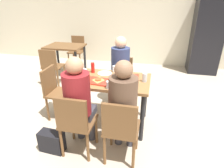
{
  "coord_description": "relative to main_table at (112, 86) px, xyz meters",
  "views": [
    {
      "loc": [
        0.57,
        -2.48,
        1.84
      ],
      "look_at": [
        0.0,
        0.0,
        0.68
      ],
      "focal_mm": 30.63,
      "sensor_mm": 36.0,
      "label": 1
    }
  ],
  "objects": [
    {
      "name": "main_table",
      "position": [
        0.0,
        0.0,
        0.0
      ],
      "size": [
        1.09,
        0.73,
        0.76
      ],
      "color": "olive",
      "rests_on": "ground_plane"
    },
    {
      "name": "tray_red_far",
      "position": [
        0.19,
        0.11,
        0.12
      ],
      "size": [
        0.38,
        0.28,
        0.02
      ],
      "primitive_type": "cube",
      "rotation": [
        0.0,
        0.0,
        0.06
      ],
      "color": "red",
      "rests_on": "main_table"
    },
    {
      "name": "chair_near_left",
      "position": [
        -0.27,
        -0.75,
        -0.15
      ],
      "size": [
        0.4,
        0.4,
        0.85
      ],
      "color": "brown",
      "rests_on": "ground_plane"
    },
    {
      "name": "plastic_cup_b",
      "position": [
        0.03,
        -0.31,
        0.16
      ],
      "size": [
        0.07,
        0.07,
        0.1
      ],
      "primitive_type": "cylinder",
      "color": "white",
      "rests_on": "main_table"
    },
    {
      "name": "soda_can",
      "position": [
        0.46,
        0.02,
        0.17
      ],
      "size": [
        0.07,
        0.07,
        0.12
      ],
      "primitive_type": "cylinder",
      "color": "#B7BCC6",
      "rests_on": "main_table"
    },
    {
      "name": "person_in_red",
      "position": [
        -0.27,
        -0.61,
        0.1
      ],
      "size": [
        0.32,
        0.42,
        1.26
      ],
      "color": "#383842",
      "rests_on": "ground_plane"
    },
    {
      "name": "chair_near_right",
      "position": [
        0.27,
        -0.75,
        -0.15
      ],
      "size": [
        0.4,
        0.4,
        0.85
      ],
      "color": "brown",
      "rests_on": "ground_plane"
    },
    {
      "name": "back_wall",
      "position": [
        0.0,
        3.2,
        0.75
      ],
      "size": [
        10.0,
        0.1,
        2.8
      ],
      "primitive_type": "cube",
      "color": "beige",
      "rests_on": "ground_plane"
    },
    {
      "name": "plastic_cup_a",
      "position": [
        -0.03,
        0.31,
        0.16
      ],
      "size": [
        0.07,
        0.07,
        0.1
      ],
      "primitive_type": "cylinder",
      "color": "white",
      "rests_on": "main_table"
    },
    {
      "name": "chair_far_side",
      "position": [
        0.0,
        0.75,
        -0.15
      ],
      "size": [
        0.4,
        0.4,
        0.85
      ],
      "color": "brown",
      "rests_on": "ground_plane"
    },
    {
      "name": "tray_red_near",
      "position": [
        -0.19,
        -0.13,
        0.12
      ],
      "size": [
        0.39,
        0.3,
        0.02
      ],
      "primitive_type": "cube",
      "rotation": [
        0.0,
        0.0,
        -0.1
      ],
      "color": "red",
      "rests_on": "main_table"
    },
    {
      "name": "background_table",
      "position": [
        -1.62,
        1.83,
        -0.02
      ],
      "size": [
        0.9,
        0.7,
        0.76
      ],
      "color": "brown",
      "rests_on": "ground_plane"
    },
    {
      "name": "person_in_brown_jacket",
      "position": [
        0.27,
        -0.61,
        0.1
      ],
      "size": [
        0.32,
        0.42,
        1.26
      ],
      "color": "#383842",
      "rests_on": "ground_plane"
    },
    {
      "name": "drink_fridge",
      "position": [
        1.81,
        2.85,
        0.3
      ],
      "size": [
        0.7,
        0.6,
        1.9
      ],
      "primitive_type": "cube",
      "color": "black",
      "rests_on": "ground_plane"
    },
    {
      "name": "pizza_slice_a",
      "position": [
        -0.17,
        -0.11,
        0.14
      ],
      "size": [
        0.16,
        0.2,
        0.02
      ],
      "color": "#C68C47",
      "rests_on": "tray_red_near"
    },
    {
      "name": "handbag",
      "position": [
        -0.62,
        -0.76,
        -0.51
      ],
      "size": [
        0.33,
        0.18,
        0.28
      ],
      "primitive_type": "cube",
      "rotation": [
        0.0,
        0.0,
        -0.06
      ],
      "color": "black",
      "rests_on": "ground_plane"
    },
    {
      "name": "chair_left_end",
      "position": [
        -0.93,
        0.0,
        -0.15
      ],
      "size": [
        0.4,
        0.4,
        0.85
      ],
      "color": "brown",
      "rests_on": "ground_plane"
    },
    {
      "name": "paper_plate_center",
      "position": [
        -0.16,
        0.2,
        0.12
      ],
      "size": [
        0.22,
        0.22,
        0.01
      ],
      "primitive_type": "cylinder",
      "color": "white",
      "rests_on": "main_table"
    },
    {
      "name": "ground_plane",
      "position": [
        0.0,
        0.0,
        -0.66
      ],
      "size": [
        10.0,
        10.0,
        0.02
      ],
      "primitive_type": "cube",
      "color": "#B7A893"
    },
    {
      "name": "paper_plate_near_edge",
      "position": [
        0.16,
        -0.2,
        0.12
      ],
      "size": [
        0.22,
        0.22,
        0.01
      ],
      "primitive_type": "cylinder",
      "color": "white",
      "rests_on": "main_table"
    },
    {
      "name": "background_chair_near",
      "position": [
        -1.62,
        1.09,
        -0.15
      ],
      "size": [
        0.4,
        0.4,
        0.85
      ],
      "color": "brown",
      "rests_on": "ground_plane"
    },
    {
      "name": "condiment_bottle",
      "position": [
        -0.35,
        0.2,
        0.19
      ],
      "size": [
        0.06,
        0.06,
        0.16
      ],
      "primitive_type": "cylinder",
      "color": "red",
      "rests_on": "main_table"
    },
    {
      "name": "background_chair_far",
      "position": [
        -1.62,
        2.56,
        -0.15
      ],
      "size": [
        0.4,
        0.4,
        0.85
      ],
      "color": "brown",
      "rests_on": "ground_plane"
    },
    {
      "name": "pizza_slice_b",
      "position": [
        0.16,
        0.13,
        0.14
      ],
      "size": [
        0.21,
        0.21,
        0.02
      ],
      "color": "tan",
      "rests_on": "tray_red_far"
    },
    {
      "name": "foil_bundle",
      "position": [
        -0.46,
        -0.02,
        0.16
      ],
      "size": [
        0.1,
        0.1,
        0.1
      ],
      "primitive_type": "sphere",
      "color": "silver",
      "rests_on": "main_table"
    },
    {
      "name": "plastic_cup_c",
      "position": [
        -0.44,
        0.05,
        0.16
      ],
      "size": [
        0.07,
        0.07,
        0.1
      ],
      "primitive_type": "cylinder",
      "color": "white",
      "rests_on": "main_table"
    },
    {
      "name": "person_far_side",
      "position": [
        -0.0,
        0.61,
        0.1
      ],
      "size": [
        0.32,
        0.42,
        1.26
      ],
      "color": "#383842",
      "rests_on": "ground_plane"
    }
  ]
}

